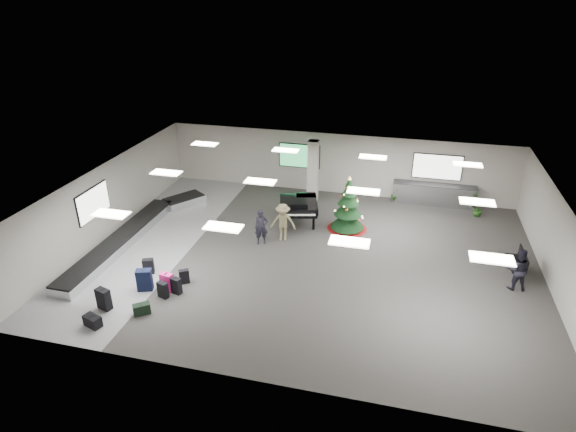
% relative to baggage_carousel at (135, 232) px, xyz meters
% --- Properties ---
extents(ground, '(18.00, 18.00, 0.00)m').
position_rel_baggage_carousel_xyz_m(ground, '(7.84, 0.08, -0.21)').
color(ground, '#34312F').
rests_on(ground, ground).
extents(room_envelope, '(18.02, 14.02, 3.21)m').
position_rel_baggage_carousel_xyz_m(room_envelope, '(7.46, 0.75, 2.12)').
color(room_envelope, '#B4AEA4').
rests_on(room_envelope, ground).
extents(baggage_carousel, '(2.28, 9.71, 0.43)m').
position_rel_baggage_carousel_xyz_m(baggage_carousel, '(0.00, 0.00, 0.00)').
color(baggage_carousel, silver).
rests_on(baggage_carousel, ground).
extents(service_counter, '(4.05, 0.65, 1.08)m').
position_rel_baggage_carousel_xyz_m(service_counter, '(12.84, 6.73, 0.33)').
color(service_counter, silver).
rests_on(service_counter, ground).
extents(suitcase_0, '(0.56, 0.41, 0.79)m').
position_rel_baggage_carousel_xyz_m(suitcase_0, '(1.73, -4.96, 0.17)').
color(suitcase_0, black).
rests_on(suitcase_0, ground).
extents(suitcase_1, '(0.43, 0.32, 0.62)m').
position_rel_baggage_carousel_xyz_m(suitcase_1, '(3.36, -3.86, 0.09)').
color(suitcase_1, black).
rests_on(suitcase_1, ground).
extents(pink_suitcase, '(0.49, 0.33, 0.72)m').
position_rel_baggage_carousel_xyz_m(pink_suitcase, '(3.32, -3.45, 0.14)').
color(pink_suitcase, '#FF218D').
rests_on(pink_suitcase, ground).
extents(suitcase_3, '(0.42, 0.37, 0.57)m').
position_rel_baggage_carousel_xyz_m(suitcase_3, '(3.71, -2.84, 0.06)').
color(suitcase_3, black).
rests_on(suitcase_3, ground).
extents(navy_suitcase, '(0.61, 0.47, 0.86)m').
position_rel_baggage_carousel_xyz_m(navy_suitcase, '(2.52, -3.60, 0.20)').
color(navy_suitcase, black).
rests_on(navy_suitcase, ground).
extents(green_duffel, '(0.61, 0.57, 0.39)m').
position_rel_baggage_carousel_xyz_m(green_duffel, '(3.10, -4.91, -0.03)').
color(green_duffel, black).
rests_on(green_duffel, ground).
extents(suitcase_7, '(0.47, 0.33, 0.64)m').
position_rel_baggage_carousel_xyz_m(suitcase_7, '(3.68, -3.51, 0.10)').
color(suitcase_7, black).
rests_on(suitcase_7, ground).
extents(suitcase_8, '(0.47, 0.38, 0.63)m').
position_rel_baggage_carousel_xyz_m(suitcase_8, '(2.09, -2.57, 0.09)').
color(suitcase_8, black).
rests_on(suitcase_8, ground).
extents(black_duffel, '(0.66, 0.50, 0.41)m').
position_rel_baggage_carousel_xyz_m(black_duffel, '(1.89, -5.90, -0.02)').
color(black_duffel, black).
rests_on(black_duffel, ground).
extents(christmas_tree, '(1.80, 1.80, 2.57)m').
position_rel_baggage_carousel_xyz_m(christmas_tree, '(8.99, 3.01, 0.67)').
color(christmas_tree, maroon).
rests_on(christmas_tree, ground).
extents(grand_piano, '(2.14, 2.51, 1.24)m').
position_rel_baggage_carousel_xyz_m(grand_piano, '(6.71, 3.07, 0.67)').
color(grand_piano, black).
rests_on(grand_piano, ground).
extents(bench, '(0.53, 1.48, 0.93)m').
position_rel_baggage_carousel_xyz_m(bench, '(15.85, 0.86, 0.31)').
color(bench, black).
rests_on(bench, ground).
extents(traveler_a, '(0.67, 0.56, 1.55)m').
position_rel_baggage_carousel_xyz_m(traveler_a, '(5.62, 0.76, 0.56)').
color(traveler_a, black).
rests_on(traveler_a, ground).
extents(traveler_b, '(1.19, 0.80, 1.70)m').
position_rel_baggage_carousel_xyz_m(traveler_b, '(6.43, 1.29, 0.64)').
color(traveler_b, '#837851').
rests_on(traveler_b, ground).
extents(traveler_bench, '(0.87, 0.71, 1.64)m').
position_rel_baggage_carousel_xyz_m(traveler_bench, '(15.56, -0.26, 0.61)').
color(traveler_bench, black).
rests_on(traveler_bench, ground).
extents(potted_plant_left, '(0.58, 0.53, 0.84)m').
position_rel_baggage_carousel_xyz_m(potted_plant_left, '(10.97, 6.58, 0.21)').
color(potted_plant_left, '#193B13').
rests_on(potted_plant_left, ground).
extents(potted_plant_right, '(0.56, 0.56, 0.71)m').
position_rel_baggage_carousel_xyz_m(potted_plant_right, '(14.88, 5.84, 0.14)').
color(potted_plant_right, '#193B13').
rests_on(potted_plant_right, ground).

